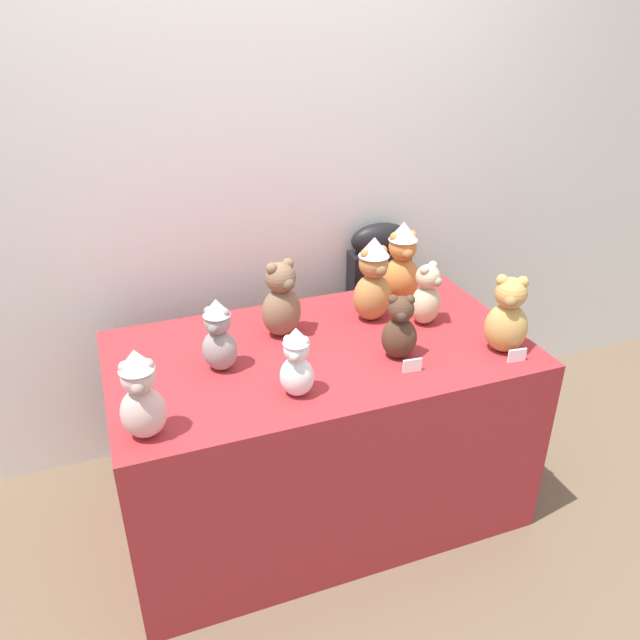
{
  "coord_description": "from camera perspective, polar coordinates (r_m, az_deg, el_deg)",
  "views": [
    {
      "loc": [
        -0.71,
        -1.66,
        1.97
      ],
      "look_at": [
        0.0,
        0.25,
        0.89
      ],
      "focal_mm": 35.33,
      "sensor_mm": 36.0,
      "label": 1
    }
  ],
  "objects": [
    {
      "name": "teddy_bear_ash",
      "position": [
        2.2,
        -9.17,
        -1.42
      ],
      "size": [
        0.16,
        0.16,
        0.27
      ],
      "rotation": [
        0.0,
        0.0,
        -0.58
      ],
      "color": "gray",
      "rests_on": "display_table"
    },
    {
      "name": "ground_plane",
      "position": [
        2.67,
        1.99,
        -19.68
      ],
      "size": [
        10.0,
        10.0,
        0.0
      ],
      "primitive_type": "plane",
      "color": "brown"
    },
    {
      "name": "teddy_bear_mocha",
      "position": [
        2.4,
        -3.53,
        1.73
      ],
      "size": [
        0.19,
        0.17,
        0.31
      ],
      "rotation": [
        0.0,
        0.0,
        0.3
      ],
      "color": "#7F6047",
      "rests_on": "display_table"
    },
    {
      "name": "instrument_case",
      "position": [
        3.11,
        5.11,
        -0.14
      ],
      "size": [
        0.29,
        0.14,
        1.02
      ],
      "rotation": [
        0.0,
        0.0,
        -0.07
      ],
      "color": "black",
      "rests_on": "ground_plane"
    },
    {
      "name": "display_table",
      "position": [
        2.58,
        -0.0,
        -10.0
      ],
      "size": [
        1.56,
        0.85,
        0.77
      ],
      "primitive_type": "cube",
      "color": "maroon",
      "rests_on": "ground_plane"
    },
    {
      "name": "teddy_bear_ginger",
      "position": [
        2.68,
        7.41,
        5.14
      ],
      "size": [
        0.17,
        0.15,
        0.35
      ],
      "rotation": [
        0.0,
        0.0,
        -0.05
      ],
      "color": "#D17F3D",
      "rests_on": "display_table"
    },
    {
      "name": "teddy_bear_sand",
      "position": [
        2.52,
        9.62,
        2.19
      ],
      "size": [
        0.17,
        0.16,
        0.26
      ],
      "rotation": [
        0.0,
        0.0,
        0.5
      ],
      "color": "#CCB78E",
      "rests_on": "display_table"
    },
    {
      "name": "name_card_front_left",
      "position": [
        2.38,
        17.42,
        -3.07
      ],
      "size": [
        0.07,
        0.02,
        0.05
      ],
      "primitive_type": "cube",
      "rotation": [
        0.0,
        0.0,
        -0.11
      ],
      "color": "white",
      "rests_on": "display_table"
    },
    {
      "name": "teddy_bear_blush",
      "position": [
        1.92,
        -15.92,
        -6.56
      ],
      "size": [
        0.15,
        0.13,
        0.3
      ],
      "rotation": [
        0.0,
        0.0,
        -0.13
      ],
      "color": "beige",
      "rests_on": "display_table"
    },
    {
      "name": "teddy_bear_honey",
      "position": [
        2.38,
        16.57,
        0.31
      ],
      "size": [
        0.2,
        0.2,
        0.3
      ],
      "rotation": [
        0.0,
        0.0,
        -0.59
      ],
      "color": "tan",
      "rests_on": "display_table"
    },
    {
      "name": "teddy_bear_snow",
      "position": [
        2.04,
        -2.13,
        -3.9
      ],
      "size": [
        0.15,
        0.14,
        0.25
      ],
      "rotation": [
        0.0,
        0.0,
        -0.49
      ],
      "color": "white",
      "rests_on": "display_table"
    },
    {
      "name": "teddy_bear_caramel",
      "position": [
        2.51,
        4.82,
        3.61
      ],
      "size": [
        0.18,
        0.16,
        0.35
      ],
      "rotation": [
        0.0,
        0.0,
        0.15
      ],
      "color": "#B27A42",
      "rests_on": "display_table"
    },
    {
      "name": "wall_back",
      "position": [
        2.76,
        -5.04,
        13.71
      ],
      "size": [
        7.0,
        0.08,
        2.6
      ],
      "primitive_type": "cube",
      "color": "white",
      "rests_on": "ground_plane"
    },
    {
      "name": "name_card_front_middle",
      "position": [
        2.24,
        8.36,
        -4.1
      ],
      "size": [
        0.07,
        0.01,
        0.05
      ],
      "primitive_type": "cube",
      "rotation": [
        0.0,
        0.0,
        -0.09
      ],
      "color": "white",
      "rests_on": "display_table"
    },
    {
      "name": "teddy_bear_cocoa",
      "position": [
        2.27,
        7.23,
        -0.8
      ],
      "size": [
        0.16,
        0.15,
        0.25
      ],
      "rotation": [
        0.0,
        0.0,
        -0.4
      ],
      "color": "#4C3323",
      "rests_on": "display_table"
    }
  ]
}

